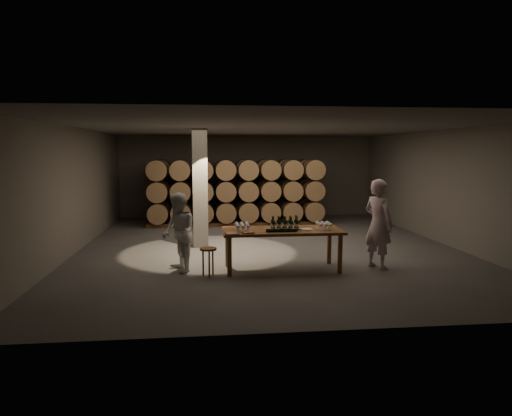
{
  "coord_description": "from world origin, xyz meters",
  "views": [
    {
      "loc": [
        -1.64,
        -12.2,
        2.58
      ],
      "look_at": [
        -0.33,
        -0.25,
        1.1
      ],
      "focal_mm": 32.0,
      "sensor_mm": 36.0,
      "label": 1
    }
  ],
  "objects": [
    {
      "name": "glass_cluster_right",
      "position": [
        0.91,
        -2.58,
        1.01
      ],
      "size": [
        0.3,
        0.41,
        0.16
      ],
      "color": "silver",
      "rests_on": "tasting_table"
    },
    {
      "name": "notebook_corner",
      "position": [
        -1.14,
        -2.95,
        0.91
      ],
      "size": [
        0.28,
        0.34,
        0.03
      ],
      "primitive_type": "cube",
      "rotation": [
        0.0,
        0.0,
        0.16
      ],
      "color": "brown",
      "rests_on": "tasting_table"
    },
    {
      "name": "pen",
      "position": [
        -0.73,
        -2.92,
        0.91
      ],
      "size": [
        0.15,
        0.04,
        0.01
      ],
      "primitive_type": "cylinder",
      "rotation": [
        0.0,
        1.57,
        0.18
      ],
      "color": "black",
      "rests_on": "tasting_table"
    },
    {
      "name": "barrel_stack_back",
      "position": [
        -0.57,
        5.2,
        1.2
      ],
      "size": [
        6.26,
        0.95,
        2.31
      ],
      "color": "brown",
      "rests_on": "ground"
    },
    {
      "name": "plate",
      "position": [
        0.52,
        -2.57,
        0.91
      ],
      "size": [
        0.28,
        0.28,
        0.02
      ],
      "primitive_type": "cylinder",
      "color": "silver",
      "rests_on": "tasting_table"
    },
    {
      "name": "person_woman",
      "position": [
        -2.24,
        -2.43,
        0.86
      ],
      "size": [
        0.91,
        1.02,
        1.72
      ],
      "primitive_type": "imported",
      "rotation": [
        0.0,
        0.0,
        -1.19
      ],
      "color": "silver",
      "rests_on": "ground"
    },
    {
      "name": "tasting_table",
      "position": [
        0.0,
        -2.5,
        0.8
      ],
      "size": [
        2.6,
        1.1,
        0.9
      ],
      "color": "brown",
      "rests_on": "ground"
    },
    {
      "name": "stool",
      "position": [
        -1.62,
        -2.83,
        0.49
      ],
      "size": [
        0.36,
        0.36,
        0.59
      ],
      "rotation": [
        0.0,
        0.0,
        0.14
      ],
      "color": "brown",
      "rests_on": "ground"
    },
    {
      "name": "bottle_cluster",
      "position": [
        0.06,
        -2.48,
        1.01
      ],
      "size": [
        0.6,
        0.23,
        0.3
      ],
      "color": "black",
      "rests_on": "tasting_table"
    },
    {
      "name": "notebook_near",
      "position": [
        -0.79,
        -2.89,
        0.92
      ],
      "size": [
        0.27,
        0.24,
        0.03
      ],
      "primitive_type": "cube",
      "rotation": [
        0.0,
        0.0,
        0.27
      ],
      "color": "brown",
      "rests_on": "tasting_table"
    },
    {
      "name": "barrel_stack_front",
      "position": [
        -0.57,
        3.8,
        1.2
      ],
      "size": [
        6.26,
        0.95,
        2.31
      ],
      "color": "brown",
      "rests_on": "ground"
    },
    {
      "name": "person_man",
      "position": [
        2.15,
        -2.57,
        1.0
      ],
      "size": [
        0.77,
        0.87,
        1.99
      ],
      "primitive_type": "imported",
      "rotation": [
        0.0,
        0.0,
        2.08
      ],
      "color": "beige",
      "rests_on": "ground"
    },
    {
      "name": "room",
      "position": [
        -1.8,
        0.2,
        1.6
      ],
      "size": [
        12.0,
        12.0,
        12.0
      ],
      "color": "#4B4946",
      "rests_on": "ground"
    },
    {
      "name": "lying_bottles",
      "position": [
        -0.06,
        -2.81,
        0.94
      ],
      "size": [
        0.76,
        0.08,
        0.08
      ],
      "color": "black",
      "rests_on": "tasting_table"
    },
    {
      "name": "glass_cluster_left",
      "position": [
        -0.88,
        -2.58,
        1.02
      ],
      "size": [
        0.3,
        0.52,
        0.16
      ],
      "color": "silver",
      "rests_on": "tasting_table"
    }
  ]
}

